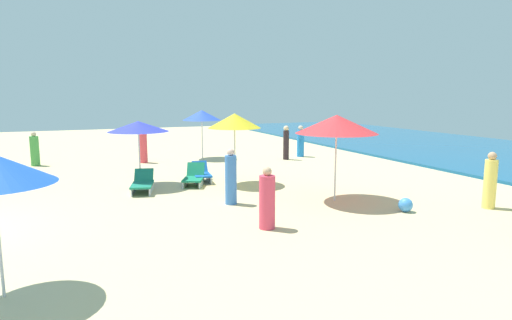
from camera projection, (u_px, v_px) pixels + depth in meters
umbrella_0 at (138, 127)px, 14.86m from camera, size 2.06×2.06×2.26m
lounge_chair_0_0 at (143, 184)px, 14.16m from camera, size 1.50×0.95×0.68m
umbrella_1 at (235, 121)px, 15.10m from camera, size 1.86×1.86×2.51m
lounge_chair_1_0 at (202, 174)px, 15.84m from camera, size 1.32×0.72×0.69m
lounge_chair_1_1 at (194, 178)px, 15.21m from camera, size 1.36×1.07×0.74m
umbrella_3 at (202, 115)px, 21.20m from camera, size 1.89×1.89×2.39m
umbrella_4 at (337, 124)px, 12.70m from camera, size 2.42×2.42×2.58m
beachgoer_0 at (143, 148)px, 20.15m from camera, size 0.49×0.49×1.52m
beachgoer_1 at (267, 201)px, 10.28m from camera, size 0.53×0.53×1.49m
beachgoer_2 at (301, 142)px, 22.11m from camera, size 0.51×0.51×1.59m
beachgoer_3 at (286, 143)px, 21.11m from camera, size 0.37×0.37×1.66m
beachgoer_4 at (490, 182)px, 12.11m from camera, size 0.41×0.41×1.60m
beachgoer_5 at (35, 150)px, 19.30m from camera, size 0.52×0.52×1.53m
beachgoer_6 at (231, 178)px, 12.57m from camera, size 0.45×0.45×1.63m
beach_ball_0 at (406, 205)px, 11.81m from camera, size 0.39×0.39×0.39m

